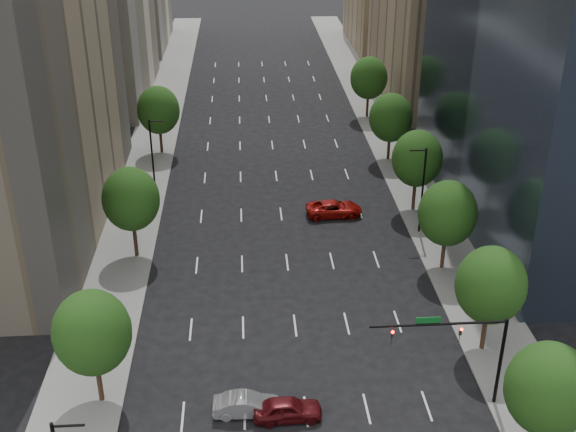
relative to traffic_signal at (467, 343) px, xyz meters
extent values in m
cube|color=slate|center=(-26.03, 30.00, -5.10)|extent=(6.00, 200.00, 0.15)
cube|color=slate|center=(4.97, 30.00, -5.10)|extent=(6.00, 200.00, 0.15)
cube|color=#8C7759|center=(14.47, 103.00, 2.83)|extent=(14.00, 26.00, 16.00)
ellipsoid|color=#0F3A11|center=(3.47, -5.00, 0.23)|extent=(5.20, 5.20, 5.98)
cylinder|color=#382316|center=(3.47, 6.00, -3.17)|extent=(0.36, 0.36, 4.00)
ellipsoid|color=#0F3A11|center=(3.47, 6.00, 0.59)|extent=(5.20, 5.20, 5.98)
cylinder|color=#382316|center=(3.47, 18.00, -3.22)|extent=(0.36, 0.36, 3.90)
ellipsoid|color=#0F3A11|center=(3.47, 18.00, 0.44)|extent=(5.20, 5.20, 5.98)
cylinder|color=#382316|center=(3.47, 30.00, -3.12)|extent=(0.36, 0.36, 4.10)
ellipsoid|color=#0F3A11|center=(3.47, 30.00, 0.73)|extent=(5.20, 5.20, 5.98)
cylinder|color=#382316|center=(3.47, 44.00, -3.27)|extent=(0.36, 0.36, 3.80)
ellipsoid|color=#0F3A11|center=(3.47, 44.00, 0.30)|extent=(5.20, 5.20, 5.98)
cylinder|color=#382316|center=(3.47, 60.00, -3.17)|extent=(0.36, 0.36, 4.00)
ellipsoid|color=#0F3A11|center=(3.47, 60.00, 0.59)|extent=(5.20, 5.20, 5.98)
cylinder|color=#382316|center=(-24.53, 2.00, -3.17)|extent=(0.36, 0.36, 4.00)
ellipsoid|color=#0F3A11|center=(-24.53, 2.00, 0.59)|extent=(5.20, 5.20, 5.98)
cylinder|color=#382316|center=(-24.53, 22.00, -3.10)|extent=(0.36, 0.36, 4.15)
ellipsoid|color=#0F3A11|center=(-24.53, 22.00, 0.80)|extent=(5.20, 5.20, 5.98)
cylinder|color=#382316|center=(-24.53, 48.00, -3.20)|extent=(0.36, 0.36, 3.95)
ellipsoid|color=#0F3A11|center=(-24.53, 48.00, 0.52)|extent=(5.20, 5.20, 5.98)
cylinder|color=black|center=(2.97, 25.00, -0.67)|extent=(0.20, 0.20, 9.00)
cylinder|color=black|center=(2.17, 25.00, 3.63)|extent=(1.60, 0.14, 0.14)
cylinder|color=black|center=(-23.23, -10.00, 3.63)|extent=(1.60, 0.14, 0.14)
cylinder|color=black|center=(-24.03, 35.00, -0.67)|extent=(0.20, 0.20, 9.00)
cylinder|color=black|center=(-23.23, 35.00, 3.63)|extent=(1.60, 0.14, 0.14)
cylinder|color=black|center=(2.47, 0.00, -1.67)|extent=(0.24, 0.24, 7.00)
cylinder|color=black|center=(-2.03, 0.00, 1.63)|extent=(9.00, 0.18, 0.18)
imported|color=black|center=(-0.53, 0.00, 1.08)|extent=(0.18, 0.22, 1.10)
imported|color=black|center=(-5.03, 0.00, 1.08)|extent=(0.18, 0.22, 1.10)
sphere|color=#FF0C07|center=(-0.53, -0.18, 1.28)|extent=(0.20, 0.20, 0.20)
sphere|color=#FF0C07|center=(-5.03, -0.18, 1.28)|extent=(0.20, 0.20, 0.20)
cube|color=#0C591E|center=(-2.73, 0.00, 1.98)|extent=(1.60, 0.06, 0.45)
imported|color=#4E0D10|center=(-11.83, -0.56, -4.38)|extent=(4.70, 2.03, 1.58)
imported|color=#9B9BA0|center=(-14.53, 0.06, -4.42)|extent=(4.58, 1.67, 1.50)
imported|color=#980E0B|center=(-5.03, 29.30, -4.36)|extent=(5.94, 2.96, 1.62)
camera|label=1|loc=(-14.22, -37.66, 28.84)|focal=45.11mm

